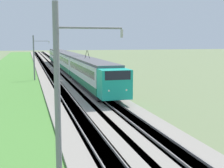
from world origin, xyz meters
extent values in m
cube|color=gray|center=(50.00, 0.00, 0.15)|extent=(240.00, 4.40, 0.30)
cube|color=gray|center=(50.00, -3.90, 0.15)|extent=(240.00, 4.40, 0.30)
cube|color=#4C4238|center=(50.00, 0.00, 0.15)|extent=(240.00, 1.57, 0.30)
cube|color=gray|center=(50.00, 0.53, 0.38)|extent=(240.00, 0.07, 0.15)
cube|color=gray|center=(50.00, -0.53, 0.38)|extent=(240.00, 0.07, 0.15)
cube|color=#4C4238|center=(50.00, -3.90, 0.15)|extent=(240.00, 1.57, 0.30)
cube|color=gray|center=(50.00, -3.37, 0.38)|extent=(240.00, 0.07, 0.15)
cube|color=gray|center=(50.00, -4.43, 0.38)|extent=(240.00, 0.07, 0.15)
cube|color=#4C8438|center=(50.00, 6.83, 0.06)|extent=(240.00, 10.76, 0.12)
cube|color=#19A88E|center=(23.45, -3.90, 2.36)|extent=(2.30, 2.88, 2.72)
cube|color=black|center=(23.11, -3.90, 3.27)|extent=(1.66, 2.40, 0.81)
sphere|color=#F2EAC6|center=(22.35, -3.08, 1.91)|extent=(0.20, 0.20, 0.20)
sphere|color=#F2EAC6|center=(22.35, -4.73, 1.91)|extent=(0.20, 0.20, 0.20)
cube|color=#196B47|center=(34.17, -3.90, 1.38)|extent=(19.14, 3.00, 0.76)
cube|color=silver|center=(34.17, -3.90, 2.74)|extent=(19.14, 3.00, 1.96)
cube|color=black|center=(34.17, -3.90, 2.89)|extent=(17.60, 3.02, 0.82)
cube|color=#515156|center=(34.17, -3.90, 3.84)|extent=(19.14, 2.76, 0.25)
cube|color=black|center=(34.17, -3.90, 0.72)|extent=(18.18, 2.55, 0.55)
cylinder|color=black|center=(26.40, -3.37, 0.88)|extent=(0.86, 0.12, 0.86)
cylinder|color=black|center=(26.40, -4.43, 0.88)|extent=(0.86, 0.12, 0.86)
cube|color=#196B47|center=(55.06, -3.90, 1.38)|extent=(21.43, 3.00, 0.76)
cube|color=silver|center=(55.06, -3.90, 2.74)|extent=(21.43, 3.00, 1.96)
cube|color=black|center=(55.06, -3.90, 2.89)|extent=(19.72, 3.02, 0.82)
cube|color=#515156|center=(55.06, -3.90, 3.84)|extent=(21.43, 2.76, 0.25)
cube|color=black|center=(55.06, -3.90, 0.72)|extent=(20.36, 2.55, 0.55)
cube|color=#196B47|center=(77.09, -3.90, 1.38)|extent=(21.43, 3.00, 0.76)
cube|color=silver|center=(77.09, -3.90, 2.74)|extent=(21.43, 3.00, 1.96)
cube|color=black|center=(77.09, -3.90, 2.89)|extent=(19.72, 3.02, 0.82)
cube|color=#515156|center=(77.09, -3.90, 3.84)|extent=(21.43, 2.76, 0.25)
cube|color=black|center=(77.09, -3.90, 0.72)|extent=(20.36, 2.55, 0.55)
cylinder|color=black|center=(37.04, -3.73, 4.52)|extent=(0.06, 0.33, 1.08)
cylinder|color=black|center=(37.04, -4.08, 4.52)|extent=(0.06, 0.33, 1.08)
cube|color=black|center=(26.40, -3.90, 0.00)|extent=(0.10, 0.10, 0.00)
cylinder|color=slate|center=(6.81, 2.87, 3.86)|extent=(0.22, 0.22, 7.73)
cylinder|color=slate|center=(6.81, 1.67, 6.83)|extent=(0.08, 2.40, 0.08)
cylinder|color=#B2ADA8|center=(6.81, 0.47, 6.63)|extent=(0.10, 0.10, 0.30)
cylinder|color=slate|center=(46.06, 2.87, 3.59)|extent=(0.22, 0.22, 7.18)
cylinder|color=slate|center=(46.06, 1.67, 6.28)|extent=(0.08, 2.40, 0.08)
cylinder|color=#B2ADA8|center=(46.06, 0.47, 6.08)|extent=(0.10, 0.10, 0.30)
camera|label=1|loc=(-4.30, 3.86, 6.38)|focal=50.00mm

